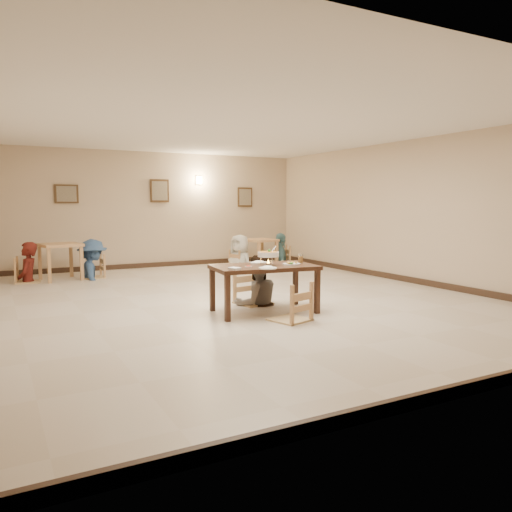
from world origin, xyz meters
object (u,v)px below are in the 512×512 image
chair_far (253,272)px  chair_near (290,284)px  main_diner (257,255)px  curry_warmer (268,254)px  drink_glass (300,259)px  bg_diner_d (281,233)px  bg_chair_rr (280,247)px  main_table (264,271)px  bg_chair_ll (27,259)px  bg_table_left (60,250)px  bg_diner_b (92,239)px  bg_diner_c (240,235)px  bg_table_right (260,244)px  bg_diner_a (26,242)px  bg_chair_lr (92,256)px  bg_chair_rl (240,251)px

chair_far → chair_near: chair_far is taller
main_diner → curry_warmer: (-0.14, -0.64, 0.08)m
drink_glass → bg_diner_d: 5.69m
bg_chair_rr → main_table: bearing=-16.3°
curry_warmer → bg_diner_d: 5.99m
bg_chair_ll → bg_table_left: bearing=-76.8°
main_diner → bg_diner_b: size_ratio=0.94×
drink_glass → chair_near: bearing=-132.9°
bg_diner_b → bg_diner_c: size_ratio=1.02×
bg_table_right → bg_diner_d: bearing=0.5°
bg_table_left → bg_diner_d: size_ratio=0.54×
main_table → bg_table_right: 5.66m
drink_glass → bg_diner_a: 6.15m
bg_chair_lr → bg_chair_rl: 3.71m
bg_table_right → bg_chair_ll: (-5.67, -0.10, -0.08)m
bg_chair_rl → bg_diner_c: bg_diner_c is taller
drink_glass → bg_chair_ll: bg_chair_ll is taller
chair_near → bg_chair_rl: size_ratio=1.17×
main_table → bg_chair_rr: bg_chair_rr is taller
bg_diner_d → bg_diner_a: bearing=113.5°
chair_near → bg_table_right: size_ratio=1.23×
chair_near → curry_warmer: size_ratio=2.93×
bg_table_left → curry_warmer: bearing=-64.3°
main_diner → bg_diner_a: (-3.21, 4.30, 0.04)m
main_diner → bg_table_left: (-2.55, 4.36, -0.16)m
drink_glass → bg_chair_lr: bg_chair_lr is taller
bg_chair_lr → bg_chair_rr: bg_chair_lr is taller
curry_warmer → bg_chair_ll: size_ratio=0.35×
chair_near → drink_glass: (0.57, 0.62, 0.27)m
chair_far → bg_table_right: bearing=51.2°
curry_warmer → bg_chair_rl: 5.41m
bg_chair_rr → curry_warmer: bearing=-15.7°
chair_near → bg_chair_ll: 6.36m
chair_near → bg_chair_rl: chair_near is taller
main_diner → bg_chair_rl: size_ratio=1.82×
chair_near → bg_diner_b: bg_diner_b is taller
chair_far → bg_diner_c: size_ratio=0.63×
bg_table_right → bg_diner_d: 0.68m
bg_diner_d → chair_near: bearing=173.1°
main_diner → bg_chair_rr: size_ratio=1.63×
chair_near → chair_far: bearing=-109.8°
main_table → main_diner: (0.19, 0.60, 0.17)m
bg_diner_a → bg_diner_d: (6.29, 0.11, 0.01)m
bg_chair_rr → chair_near: bearing=-12.7°
chair_far → bg_chair_rr: (3.11, 4.35, -0.04)m
bg_chair_lr → bg_chair_rr: (4.96, 0.09, -0.01)m
chair_far → main_diner: main_diner is taller
bg_chair_lr → bg_chair_rl: bearing=89.9°
bg_diner_d → bg_diner_b: bearing=113.6°
bg_table_left → bg_chair_rr: bearing=0.5°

